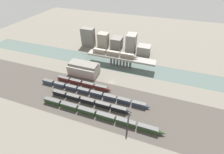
{
  "coord_description": "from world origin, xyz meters",
  "views": [
    {
      "loc": [
        32.54,
        -92.86,
        82.46
      ],
      "look_at": [
        0.0,
        1.74,
        3.91
      ],
      "focal_mm": 24.0,
      "sensor_mm": 36.0,
      "label": 1
    }
  ],
  "objects_px": {
    "train_on_bridge": "(114,53)",
    "train_yard_mid": "(89,101)",
    "train_yard_outer": "(83,83)",
    "warehouse_building": "(84,68)",
    "train_yard_near": "(98,114)",
    "train_yard_far": "(91,93)",
    "signal_tower": "(128,120)"
  },
  "relations": [
    {
      "from": "train_yard_far",
      "to": "warehouse_building",
      "type": "xyz_separation_m",
      "value": [
        -18.07,
        23.06,
        3.35
      ]
    },
    {
      "from": "train_on_bridge",
      "to": "train_yard_far",
      "type": "relative_size",
      "value": 0.51
    },
    {
      "from": "warehouse_building",
      "to": "signal_tower",
      "type": "bearing_deg",
      "value": -38.87
    },
    {
      "from": "train_yard_near",
      "to": "train_yard_mid",
      "type": "distance_m",
      "value": 13.83
    },
    {
      "from": "train_yard_near",
      "to": "train_on_bridge",
      "type": "bearing_deg",
      "value": 98.91
    },
    {
      "from": "train_yard_outer",
      "to": "train_yard_near",
      "type": "bearing_deg",
      "value": -45.93
    },
    {
      "from": "train_yard_near",
      "to": "signal_tower",
      "type": "distance_m",
      "value": 20.93
    },
    {
      "from": "train_on_bridge",
      "to": "train_yard_far",
      "type": "distance_m",
      "value": 47.95
    },
    {
      "from": "train_yard_outer",
      "to": "warehouse_building",
      "type": "xyz_separation_m",
      "value": [
        -7.04,
        15.45,
        3.32
      ]
    },
    {
      "from": "train_yard_outer",
      "to": "signal_tower",
      "type": "xyz_separation_m",
      "value": [
        44.59,
        -26.18,
        4.65
      ]
    },
    {
      "from": "train_on_bridge",
      "to": "train_yard_mid",
      "type": "bearing_deg",
      "value": -90.8
    },
    {
      "from": "train_yard_far",
      "to": "signal_tower",
      "type": "height_order",
      "value": "signal_tower"
    },
    {
      "from": "train_yard_near",
      "to": "train_yard_far",
      "type": "distance_m",
      "value": 21.81
    },
    {
      "from": "warehouse_building",
      "to": "train_yard_outer",
      "type": "bearing_deg",
      "value": -65.49
    },
    {
      "from": "train_yard_mid",
      "to": "train_yard_far",
      "type": "xyz_separation_m",
      "value": [
        -2.33,
        8.8,
        -0.07
      ]
    },
    {
      "from": "signal_tower",
      "to": "train_yard_outer",
      "type": "bearing_deg",
      "value": 149.59
    },
    {
      "from": "train_yard_mid",
      "to": "train_yard_far",
      "type": "bearing_deg",
      "value": 104.86
    },
    {
      "from": "train_yard_mid",
      "to": "train_yard_outer",
      "type": "relative_size",
      "value": 1.28
    },
    {
      "from": "train_yard_far",
      "to": "signal_tower",
      "type": "relative_size",
      "value": 6.73
    },
    {
      "from": "train_yard_near",
      "to": "train_yard_mid",
      "type": "bearing_deg",
      "value": 141.62
    },
    {
      "from": "train_yard_outer",
      "to": "warehouse_building",
      "type": "distance_m",
      "value": 17.3
    },
    {
      "from": "train_on_bridge",
      "to": "train_yard_outer",
      "type": "relative_size",
      "value": 0.93
    },
    {
      "from": "warehouse_building",
      "to": "train_yard_mid",
      "type": "bearing_deg",
      "value": -57.37
    },
    {
      "from": "train_on_bridge",
      "to": "train_yard_near",
      "type": "height_order",
      "value": "train_on_bridge"
    },
    {
      "from": "warehouse_building",
      "to": "signal_tower",
      "type": "relative_size",
      "value": 1.98
    },
    {
      "from": "train_yard_near",
      "to": "warehouse_building",
      "type": "xyz_separation_m",
      "value": [
        -31.24,
        40.45,
        3.24
      ]
    },
    {
      "from": "train_yard_near",
      "to": "signal_tower",
      "type": "relative_size",
      "value": 6.41
    },
    {
      "from": "train_on_bridge",
      "to": "train_yard_outer",
      "type": "height_order",
      "value": "train_on_bridge"
    },
    {
      "from": "train_on_bridge",
      "to": "train_yard_outer",
      "type": "xyz_separation_m",
      "value": [
        -14.14,
        -39.18,
        -9.98
      ]
    },
    {
      "from": "train_yard_far",
      "to": "train_on_bridge",
      "type": "bearing_deg",
      "value": 86.19
    },
    {
      "from": "train_on_bridge",
      "to": "warehouse_building",
      "type": "height_order",
      "value": "train_on_bridge"
    },
    {
      "from": "train_yard_outer",
      "to": "train_yard_mid",
      "type": "bearing_deg",
      "value": -50.86
    }
  ]
}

